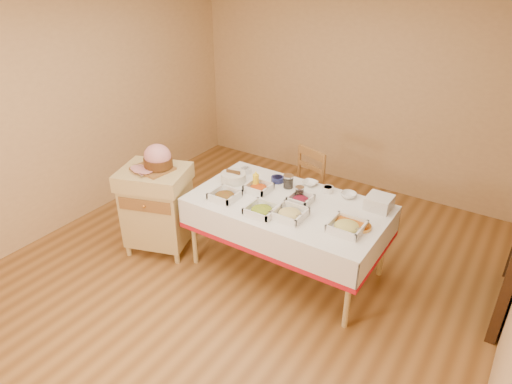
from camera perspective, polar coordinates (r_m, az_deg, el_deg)
room_shell at (r=3.92m, az=-1.69°, el=4.92°), size 5.00×5.00×5.00m
dining_table at (r=4.33m, az=3.97°, el=-3.17°), size 1.82×1.02×0.76m
butcher_cart at (r=4.79m, az=-12.27°, el=-1.55°), size 0.79×0.73×0.92m
dining_chair at (r=5.02m, az=5.59°, el=0.04°), size 0.54×0.52×0.96m
ham_on_board at (r=4.55m, az=-12.29°, el=4.04°), size 0.39×0.38×0.26m
serving_dish_a at (r=4.30m, az=-3.94°, el=-0.43°), size 0.25×0.25×0.11m
serving_dish_b at (r=4.06m, az=0.73°, el=-2.27°), size 0.26×0.26×0.11m
serving_dish_c at (r=4.01m, az=4.22°, el=-2.70°), size 0.27×0.27×0.11m
serving_dish_d at (r=3.90m, az=11.26°, el=-4.22°), size 0.28×0.28×0.11m
serving_dish_e at (r=4.42m, az=0.32°, el=0.52°), size 0.24×0.23×0.11m
serving_dish_f at (r=4.25m, az=5.58°, el=-0.91°), size 0.21×0.20×0.10m
small_bowl_left at (r=4.79m, az=-1.31°, el=2.75°), size 0.12×0.12×0.05m
small_bowl_mid at (r=4.61m, az=2.69°, el=1.63°), size 0.13×0.13×0.05m
small_bowl_right at (r=4.47m, az=8.98°, el=0.36°), size 0.11×0.11×0.05m
bowl_white_imported at (r=4.58m, az=6.76°, el=1.10°), size 0.16×0.16×0.04m
bowl_small_imported at (r=4.41m, az=11.50°, el=-0.37°), size 0.18×0.18×0.05m
preserve_jar_left at (r=4.49m, az=4.06°, el=1.25°), size 0.10×0.10×0.13m
preserve_jar_right at (r=4.33m, az=5.46°, el=-0.07°), size 0.09×0.09×0.11m
mustard_bottle at (r=4.45m, az=-0.02°, el=1.41°), size 0.06×0.06×0.19m
bread_basket at (r=4.61m, az=-2.83°, el=1.87°), size 0.25×0.25×0.11m
plate_stack at (r=4.27m, az=15.15°, el=-1.28°), size 0.22×0.22×0.12m
brass_platter at (r=3.98m, az=12.04°, el=-3.88°), size 0.32×0.23×0.04m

